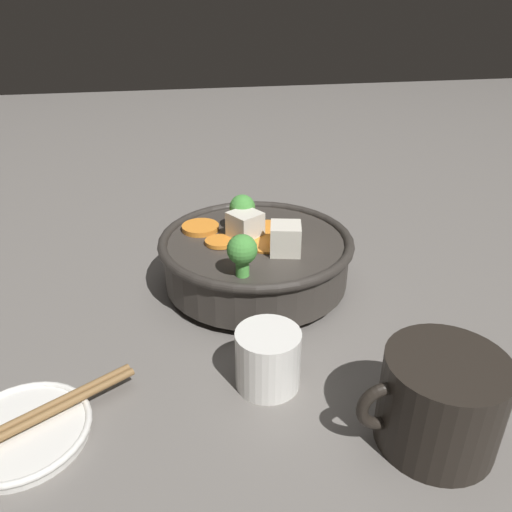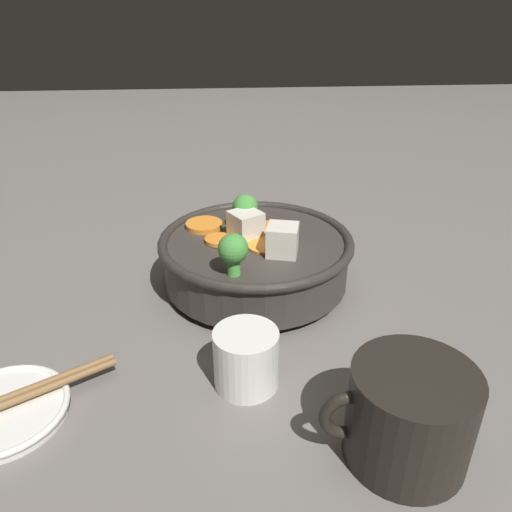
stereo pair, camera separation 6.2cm
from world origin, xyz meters
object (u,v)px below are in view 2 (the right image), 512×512
Objects in this scene: side_saucer at (3,411)px; tea_cup at (246,358)px; dark_mug at (408,415)px; chopsticks_pair at (0,403)px; stirfry_bowl at (256,255)px.

tea_cup is (-0.22, -0.03, 0.02)m from side_saucer.
dark_mug is 0.35m from chopsticks_pair.
side_saucer is at bearing 6.96° from tea_cup.
stirfry_bowl is at bearing -97.56° from tea_cup.
stirfry_bowl is 0.29m from dark_mug.
dark_mug reaches higher than side_saucer.
stirfry_bowl is 1.97× the size of dark_mug.
chopsticks_pair is (0.34, -0.07, -0.03)m from dark_mug.
side_saucer is 0.62× the size of chopsticks_pair.
stirfry_bowl is at bearing -139.42° from chopsticks_pair.
dark_mug is (-0.10, 0.27, -0.00)m from stirfry_bowl.
dark_mug is at bearing 168.87° from side_saucer.
stirfry_bowl reaches higher than side_saucer.
tea_cup is at bearing -37.54° from dark_mug.
dark_mug is at bearing 109.59° from stirfry_bowl.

